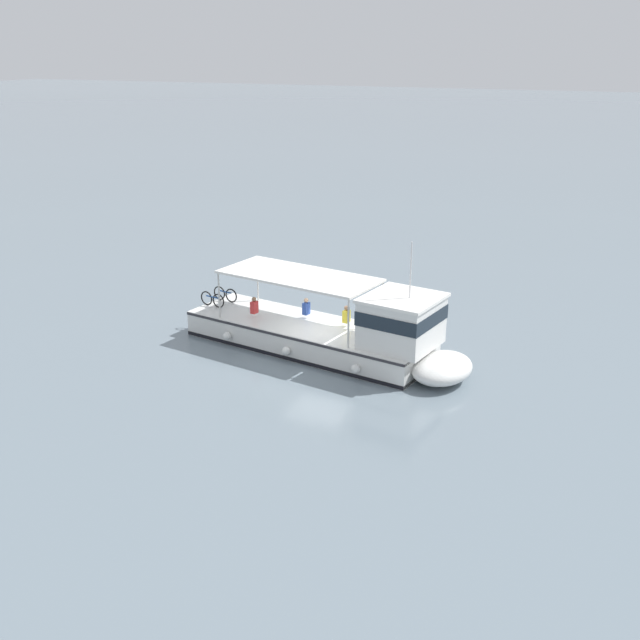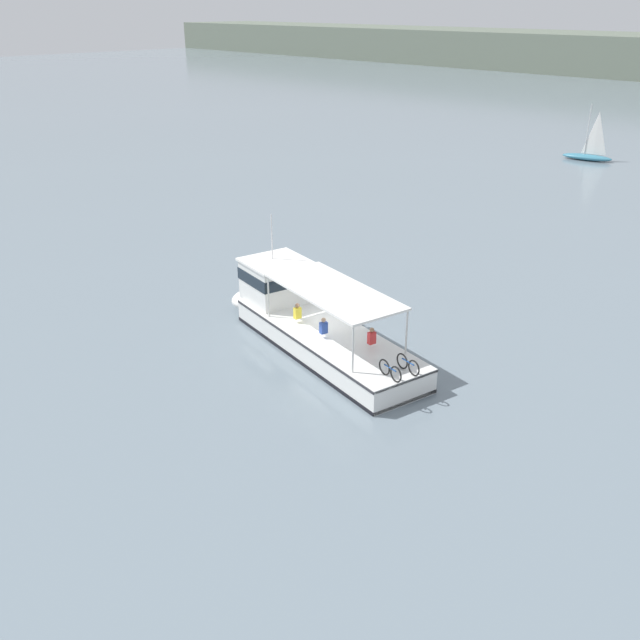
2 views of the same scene
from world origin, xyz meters
The scene contains 2 objects.
ground_plane centered at (0.00, 0.00, 0.00)m, with size 400.00×400.00×0.00m, color slate.
ferry_main centered at (-0.78, -0.40, 1.02)m, with size 13.04×5.20×5.32m.
Camera 1 is at (-11.70, 26.93, 12.30)m, focal length 42.85 mm.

